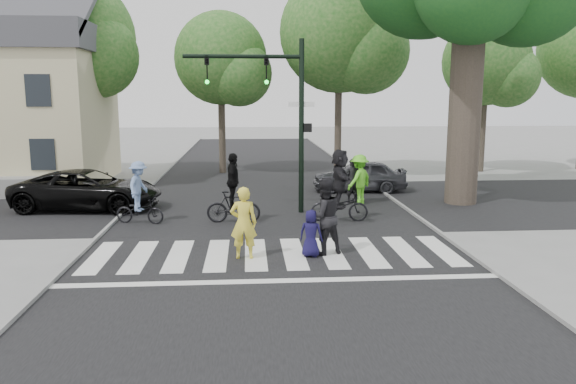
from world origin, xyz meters
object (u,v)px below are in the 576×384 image
Objects in this scene: cyclist_left at (139,197)px; car_grey at (359,176)px; cyclist_right at (340,189)px; cyclist_mid at (233,194)px; traffic_signal at (277,101)px; pedestrian_child at (311,233)px; car_suv at (88,190)px; pedestrian_adult at (324,216)px; pedestrian_woman at (244,223)px.

cyclist_left is 0.51× the size of car_grey.
cyclist_right is at bearing -11.68° from car_grey.
cyclist_right is (3.48, -0.04, 0.13)m from cyclist_mid.
cyclist_left is at bearing -50.22° from car_grey.
cyclist_right reaches higher than cyclist_mid.
pedestrian_child is at bearing -84.13° from traffic_signal.
cyclist_right is at bearing -100.88° from car_suv.
cyclist_right is (1.40, 4.02, 0.45)m from pedestrian_child.
car_suv reaches higher than car_grey.
car_suv is (-6.83, 1.12, -3.18)m from traffic_signal.
traffic_signal is at bearing -93.63° from car_suv.
traffic_signal reaches higher than cyclist_right.
pedestrian_adult is 0.39× the size of car_suv.
car_grey is at bearing -68.01° from car_suv.
pedestrian_child is 4.57m from cyclist_mid.
car_grey is (3.22, 9.75, 0.06)m from pedestrian_child.
pedestrian_child is 0.31× the size of car_grey.
traffic_signal is 6.44m from pedestrian_child.
pedestrian_adult reaches higher than car_grey.
traffic_signal is 7.62m from car_suv.
traffic_signal reaches higher than pedestrian_adult.
pedestrian_adult is 10.06m from car_suv.
cyclist_mid is 0.57× the size of car_grey.
cyclist_mid is (-0.35, 4.09, 0.01)m from pedestrian_woman.
pedestrian_adult is at bearing -123.86° from car_suv.
traffic_signal is at bearing -99.82° from pedestrian_adult.
cyclist_left is at bearing -49.46° from pedestrian_woman.
pedestrian_child is 10.26m from car_grey.
pedestrian_adult is (0.93, -5.28, -2.89)m from traffic_signal.
cyclist_left is 0.39× the size of car_suv.
pedestrian_woman is 5.39m from cyclist_left.
pedestrian_woman is 4.11m from cyclist_mid.
pedestrian_child is 4.28m from cyclist_right.
cyclist_left is 6.50m from cyclist_right.
cyclist_right is 6.02m from car_grey.
cyclist_left is 3.38m from car_suv.
traffic_signal is 6.40m from pedestrian_woman.
pedestrian_child is at bearing -177.19° from pedestrian_woman.
pedestrian_woman is 10.96m from car_grey.
cyclist_left reaches higher than pedestrian_child.
car_grey is (10.62, 3.11, -0.04)m from car_suv.
car_suv is 11.06m from car_grey.
traffic_signal is at bearing -100.03° from pedestrian_woman.
cyclist_right is (1.97, -1.49, -2.84)m from traffic_signal.
pedestrian_woman is 0.92× the size of pedestrian_adult.
pedestrian_child is 0.61× the size of pedestrian_adult.
cyclist_right is (3.12, 4.05, 0.14)m from pedestrian_woman.
cyclist_mid is 3.48m from cyclist_right.
cyclist_right is at bearing -125.89° from pedestrian_woman.
cyclist_left is at bearing -163.40° from traffic_signal.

